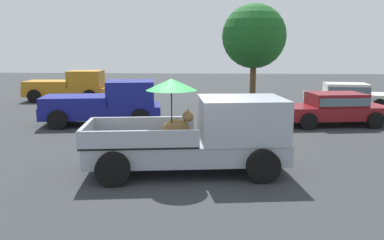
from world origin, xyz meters
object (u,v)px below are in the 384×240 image
object	(u,v)px
pickup_truck_main	(205,134)
parked_sedan_far	(347,95)
pickup_truck_red	(70,86)
pickup_truck_far	(107,103)
parked_sedan_near	(334,107)

from	to	relation	value
pickup_truck_main	parked_sedan_far	size ratio (longest dim) A/B	1.18
pickup_truck_red	pickup_truck_far	xyz separation A→B (m)	(4.30, -7.29, 0.00)
pickup_truck_red	parked_sedan_near	world-z (taller)	pickup_truck_red
pickup_truck_main	pickup_truck_far	distance (m)	7.54
pickup_truck_far	pickup_truck_red	bearing A→B (deg)	110.71
pickup_truck_main	parked_sedan_far	bearing A→B (deg)	50.32
pickup_truck_main	pickup_truck_red	distance (m)	15.99
pickup_truck_far	parked_sedan_far	world-z (taller)	pickup_truck_far
pickup_truck_main	pickup_truck_red	world-z (taller)	pickup_truck_main
pickup_truck_red	parked_sedan_near	bearing A→B (deg)	-30.82
parked_sedan_far	parked_sedan_near	bearing A→B (deg)	-107.72
pickup_truck_far	parked_sedan_near	world-z (taller)	pickup_truck_far
pickup_truck_red	pickup_truck_far	distance (m)	8.47
pickup_truck_far	parked_sedan_far	bearing A→B (deg)	14.11
pickup_truck_main	parked_sedan_far	distance (m)	13.24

